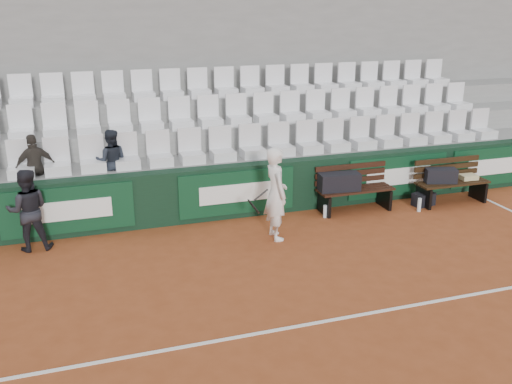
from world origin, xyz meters
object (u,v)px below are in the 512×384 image
sports_bag_left (339,182)px  ball_kid (28,210)px  water_bottle_far (419,205)px  tennis_player (276,194)px  spectator_b (32,142)px  sports_bag_right (441,175)px  sports_bag_ground (423,199)px  water_bottle_near (325,211)px  spectator_c (110,137)px  bench_left (355,200)px  bench_right (451,192)px

sports_bag_left → ball_kid: 5.56m
water_bottle_far → tennis_player: 3.19m
spectator_b → sports_bag_right: bearing=156.6°
sports_bag_ground → spectator_b: spectator_b is taller
water_bottle_far → water_bottle_near: bearing=172.0°
sports_bag_right → spectator_b: 7.72m
spectator_b → spectator_c: bearing=164.9°
bench_left → tennis_player: size_ratio=0.93×
sports_bag_left → sports_bag_ground: bearing=-5.6°
bench_right → spectator_c: size_ratio=1.28×
water_bottle_near → spectator_c: size_ratio=0.21×
bench_right → water_bottle_far: 0.93m
tennis_player → bench_left: bearing=22.1°
bench_right → water_bottle_far: (-0.90, -0.24, -0.09)m
bench_left → water_bottle_far: 1.25m
bench_left → bench_right: bearing=-5.5°
tennis_player → ball_kid: (-3.98, 0.79, -0.12)m
tennis_player → spectator_c: 3.18m
sports_bag_right → spectator_c: 6.45m
sports_bag_right → tennis_player: 3.79m
sports_bag_left → tennis_player: 1.78m
bench_left → sports_bag_ground: 1.46m
water_bottle_near → water_bottle_far: size_ratio=0.93×
spectator_b → sports_bag_ground: bearing=156.2°
bench_left → bench_right: same height
water_bottle_near → spectator_b: spectator_b is taller
ball_kid → spectator_b: size_ratio=1.17×
sports_bag_right → sports_bag_ground: bearing=-179.3°
spectator_c → tennis_player: bearing=155.7°
sports_bag_left → sports_bag_right: size_ratio=1.28×
water_bottle_near → spectator_b: size_ratio=0.21×
spectator_c → sports_bag_left: bearing=177.2°
sports_bag_right → ball_kid: bearing=178.8°
spectator_c → spectator_b: bearing=9.9°
water_bottle_far → spectator_c: (-5.65, 1.39, 1.45)m
sports_bag_right → spectator_c: size_ratio=0.52×
spectator_c → sports_bag_right: bearing=179.9°
ball_kid → sports_bag_right: bearing=179.0°
sports_bag_right → ball_kid: (-7.71, 0.16, 0.09)m
bench_right → water_bottle_far: bearing=-165.2°
sports_bag_ground → ball_kid: 7.38m
bench_right → sports_bag_left: 2.46m
sports_bag_left → water_bottle_far: bearing=-16.5°
tennis_player → spectator_b: (-3.85, 1.73, 0.78)m
bench_left → ball_kid: ball_kid is taller
bench_right → water_bottle_far: bench_right is taller
bench_right → sports_bag_left: size_ratio=1.92×
sports_bag_left → water_bottle_near: bearing=-152.4°
tennis_player → ball_kid: tennis_player is taller
sports_bag_right → ball_kid: ball_kid is taller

